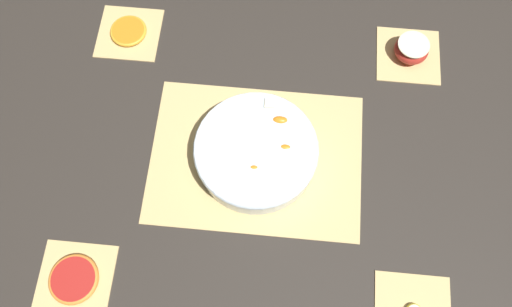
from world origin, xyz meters
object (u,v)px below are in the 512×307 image
Objects in this scene: fruit_salad_bowl at (256,152)px; orange_slice_whole at (128,31)px; grapefruit_slice at (74,279)px; apple_half at (411,49)px.

orange_slice_whole is at bearing -41.12° from fruit_salad_bowl.
grapefruit_slice is (0.35, 0.30, -0.03)m from fruit_salad_bowl.
apple_half is at bearing -139.02° from fruit_salad_bowl.
orange_slice_whole is at bearing 0.00° from apple_half.
orange_slice_whole is (0.69, 0.00, -0.02)m from apple_half.
orange_slice_whole is 0.88× the size of grapefruit_slice.
grapefruit_slice is at bearing 41.18° from fruit_salad_bowl.
apple_half is at bearing 180.00° from orange_slice_whole.
fruit_salad_bowl reaches higher than grapefruit_slice.
fruit_salad_bowl is 0.46m from grapefruit_slice.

